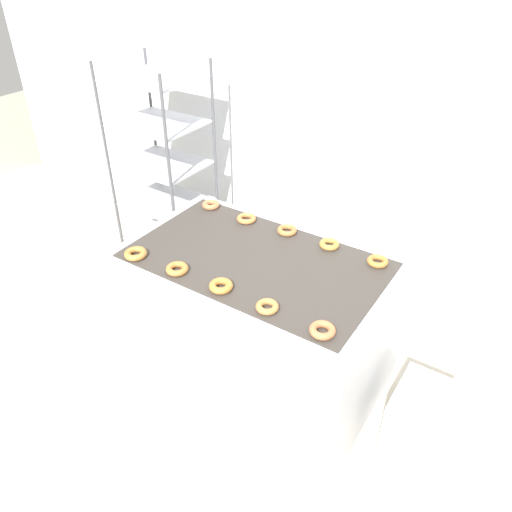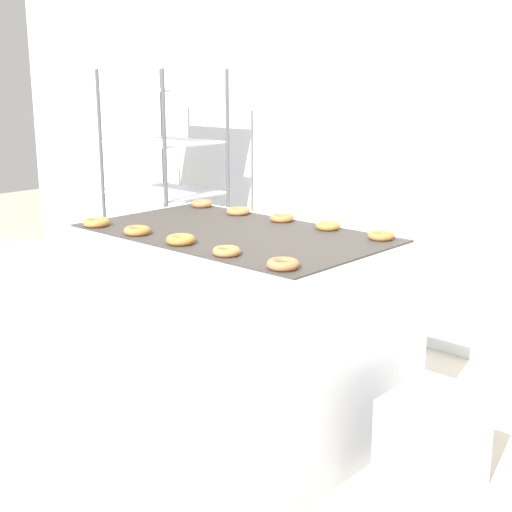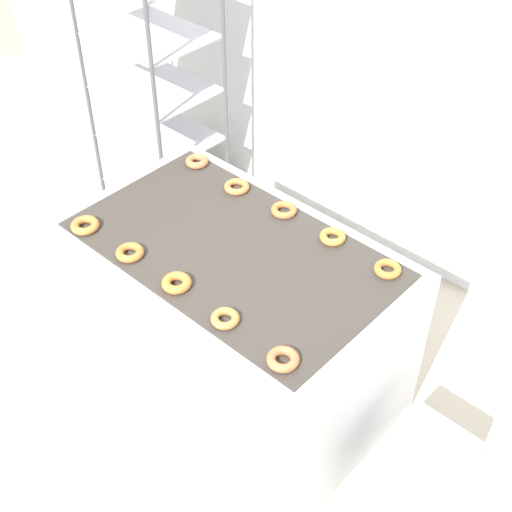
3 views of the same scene
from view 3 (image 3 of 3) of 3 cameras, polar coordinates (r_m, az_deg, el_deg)
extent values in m
plane|color=#B2A893|center=(3.44, -10.19, -16.64)|extent=(14.00, 14.00, 0.00)
cube|color=silver|center=(3.77, 13.75, 16.96)|extent=(8.00, 0.05, 2.80)
cube|color=silver|center=(3.36, -1.74, -5.23)|extent=(1.50, 0.92, 0.89)
cube|color=#38332D|center=(3.05, -1.91, 0.57)|extent=(1.38, 0.81, 0.01)
cube|color=#262628|center=(2.84, -1.69, -11.38)|extent=(0.12, 0.07, 0.10)
cylinder|color=#4C4C51|center=(4.52, -13.42, 12.88)|extent=(0.02, 0.02, 1.63)
cylinder|color=#4C4C51|center=(4.06, -7.86, 10.21)|extent=(0.02, 0.02, 1.63)
cylinder|color=#4C4C51|center=(4.80, -8.19, 15.31)|extent=(0.02, 0.02, 1.63)
cylinder|color=#4C4C51|center=(4.37, -2.46, 12.95)|extent=(0.02, 0.02, 1.63)
cube|color=#A8AAB2|center=(4.76, -7.31, 6.07)|extent=(0.65, 0.54, 0.01)
cube|color=#A8AAB2|center=(4.58, -7.67, 9.48)|extent=(0.65, 0.54, 0.01)
cube|color=#A8AAB2|center=(4.42, -8.06, 13.16)|extent=(0.65, 0.54, 0.01)
cube|color=#A8AAB2|center=(4.27, -8.49, 17.10)|extent=(0.65, 0.54, 0.01)
cube|color=silver|center=(3.21, 12.86, -16.88)|extent=(0.31, 0.38, 0.40)
torus|color=#AD7034|center=(3.23, -13.52, 2.40)|extent=(0.13, 0.13, 0.04)
torus|color=#B86D32|center=(3.05, -10.07, 0.27)|extent=(0.12, 0.12, 0.03)
torus|color=#B57431|center=(2.88, -6.34, -2.18)|extent=(0.12, 0.12, 0.04)
torus|color=#B8773C|center=(2.72, -2.49, -5.02)|extent=(0.11, 0.11, 0.03)
torus|color=#B6693E|center=(2.59, 2.17, -8.26)|extent=(0.12, 0.12, 0.03)
torus|color=#B46A41|center=(3.56, -4.76, 7.56)|extent=(0.11, 0.11, 0.03)
torus|color=#BE723B|center=(3.38, -1.55, 5.56)|extent=(0.12, 0.12, 0.03)
torus|color=#AE6A36|center=(3.24, 2.19, 3.74)|extent=(0.12, 0.12, 0.03)
torus|color=#AC7935|center=(3.10, 6.15, 1.54)|extent=(0.11, 0.11, 0.03)
torus|color=#B56F31|center=(2.97, 10.49, -1.03)|extent=(0.11, 0.11, 0.03)
camera|label=1|loc=(0.65, -53.34, -25.57)|focal=35.00mm
camera|label=2|loc=(1.54, -2.20, -82.07)|focal=50.00mm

